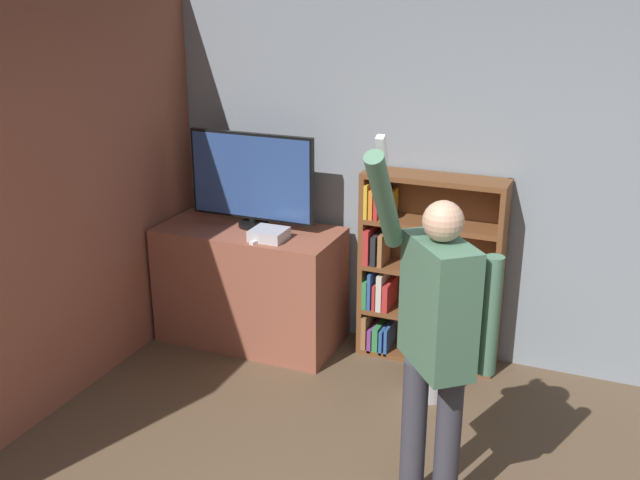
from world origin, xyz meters
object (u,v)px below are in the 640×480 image
object	(u,v)px
game_console	(269,234)
person	(436,333)
waste_bin	(428,367)
television	(252,179)
bookshelf	(418,270)

from	to	relation	value
game_console	person	xyz separation A→B (m)	(1.52, -1.24, 0.10)
game_console	waste_bin	xyz separation A→B (m)	(1.22, -0.12, -0.74)
television	game_console	bearing A→B (deg)	-42.25
game_console	bookshelf	distance (m)	1.09
game_console	waste_bin	distance (m)	1.43
television	person	xyz separation A→B (m)	(1.76, -1.46, -0.23)
person	television	bearing A→B (deg)	-169.29
bookshelf	person	bearing A→B (deg)	-71.99
television	game_console	size ratio (longest dim) A/B	4.05
bookshelf	waste_bin	size ratio (longest dim) A/B	3.48
television	waste_bin	bearing A→B (deg)	-12.95
person	waste_bin	xyz separation A→B (m)	(-0.30, 1.12, -0.83)
game_console	bookshelf	bearing A→B (deg)	21.13
bookshelf	game_console	bearing A→B (deg)	-158.87
person	waste_bin	size ratio (longest dim) A/B	5.09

